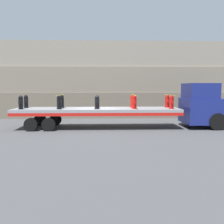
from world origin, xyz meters
name	(u,v)px	position (x,y,z in m)	size (l,w,h in m)	color
ground_plane	(97,128)	(0.00, 0.00, 0.00)	(120.00, 120.00, 0.00)	#474749
rock_cliff	(99,80)	(0.00, 6.66, 3.37)	(60.00, 3.30, 6.75)	#706656
truck_cab	(204,106)	(7.25, 0.00, 1.48)	(2.65, 2.69, 3.00)	navy
flatbed_trailer	(90,111)	(-0.46, 0.00, 1.12)	(10.95, 2.60, 1.33)	gray
fire_hydrant_black_near_0	(21,103)	(-4.87, -0.55, 1.75)	(0.35, 0.59, 0.88)	black
fire_hydrant_black_far_0	(26,102)	(-4.87, 0.55, 1.75)	(0.35, 0.59, 0.88)	black
fire_hydrant_black_near_1	(59,102)	(-2.44, -0.55, 1.75)	(0.35, 0.59, 0.88)	black
fire_hydrant_black_far_1	(62,101)	(-2.44, 0.55, 1.75)	(0.35, 0.59, 0.88)	black
fire_hydrant_black_near_2	(97,102)	(0.00, -0.55, 1.75)	(0.35, 0.59, 0.88)	black
fire_hydrant_black_far_2	(97,101)	(0.00, 0.55, 1.75)	(0.35, 0.59, 0.88)	black
fire_hydrant_red_near_3	(134,102)	(2.44, -0.55, 1.75)	(0.35, 0.59, 0.88)	red
fire_hydrant_red_far_3	(132,101)	(2.44, 0.55, 1.75)	(0.35, 0.59, 0.88)	red
fire_hydrant_red_near_4	(171,102)	(4.87, -0.55, 1.75)	(0.35, 0.59, 0.88)	red
fire_hydrant_red_far_4	(167,101)	(4.87, 0.55, 1.75)	(0.35, 0.59, 0.88)	red
cargo_strap_rear	(60,95)	(-2.44, 0.00, 2.21)	(0.05, 2.70, 0.01)	yellow
cargo_strap_middle	(133,95)	(2.44, 0.00, 2.21)	(0.05, 2.70, 0.01)	yellow
cargo_strap_front	(169,95)	(4.87, 0.00, 2.21)	(0.05, 2.70, 0.01)	yellow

